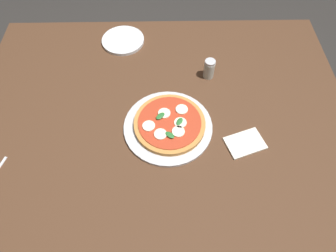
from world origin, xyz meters
TOP-DOWN VIEW (x-y plane):
  - ground_plane at (0.00, 0.00)m, footprint 6.00×6.00m
  - dining_table at (0.00, 0.00)m, footprint 1.43×1.14m
  - serving_tray at (0.03, -0.04)m, footprint 0.32×0.32m
  - pizza at (0.03, -0.04)m, footprint 0.26×0.26m
  - plate_white at (-0.17, 0.43)m, footprint 0.19×0.19m
  - napkin at (0.29, -0.11)m, footprint 0.15×0.13m
  - pepper_shaker at (0.20, 0.21)m, footprint 0.04×0.04m

SIDE VIEW (x-z plane):
  - ground_plane at x=0.00m, z-range 0.00..0.00m
  - dining_table at x=0.00m, z-range 0.29..1.06m
  - napkin at x=0.29m, z-range 0.76..0.77m
  - serving_tray at x=0.03m, z-range 0.76..0.78m
  - plate_white at x=-0.17m, z-range 0.76..0.78m
  - pizza at x=0.03m, z-range 0.77..0.80m
  - pepper_shaker at x=0.20m, z-range 0.76..0.85m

